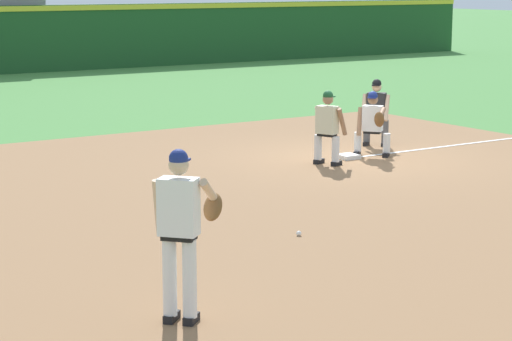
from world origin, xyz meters
The scene contains 8 objects.
ground_plane centered at (0.00, 0.00, 0.00)m, with size 160.00×160.00×0.00m, color #47843D.
infield_dirt_patch centered at (-3.81, -3.39, 0.00)m, with size 18.00×18.00×0.01m, color #936B47.
first_base_bag centered at (0.00, 0.00, 0.04)m, with size 0.38×0.38×0.09m, color white.
baseball centered at (-4.45, -4.50, 0.04)m, with size 0.07×0.07×0.07m, color white.
pitcher centered at (-7.59, -6.77, 1.06)m, with size 0.85×0.56×1.86m.
first_baseman centered at (0.57, -0.07, 0.73)m, with size 0.77×1.07×1.34m.
baserunner centered at (-0.76, -0.30, 0.79)m, with size 0.58×0.67×1.46m.
umpire centered at (1.51, 0.94, 0.79)m, with size 0.66×0.68×1.46m.
Camera 1 is at (-12.45, -15.59, 3.55)m, focal length 70.00 mm.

